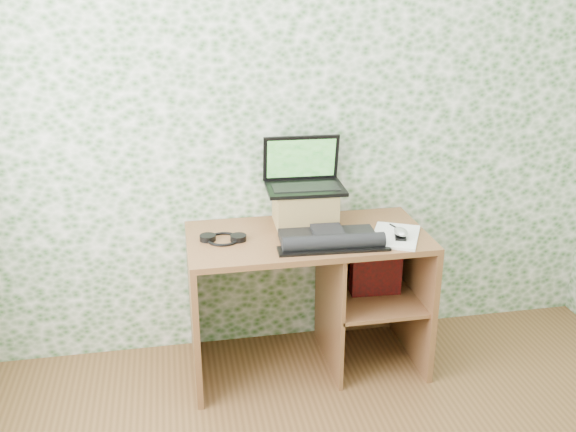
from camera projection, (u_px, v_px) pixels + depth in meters
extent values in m
plane|color=white|center=(296.00, 113.00, 3.30)|extent=(3.50, 0.00, 3.50)
cube|color=brown|center=(308.00, 238.00, 3.21)|extent=(1.20, 0.60, 0.03)
cube|color=brown|center=(194.00, 314.00, 3.25)|extent=(0.03, 0.60, 0.72)
cube|color=brown|center=(413.00, 294.00, 3.45)|extent=(0.03, 0.60, 0.72)
cube|color=brown|center=(329.00, 302.00, 3.37)|extent=(0.02, 0.56, 0.72)
cube|color=brown|center=(372.00, 294.00, 3.40)|extent=(0.46, 0.56, 0.02)
cube|color=brown|center=(358.00, 274.00, 3.67)|extent=(0.48, 0.02, 0.72)
cube|color=olive|center=(305.00, 207.00, 3.31)|extent=(0.32, 0.27, 0.19)
cube|color=black|center=(305.00, 188.00, 3.27)|extent=(0.41, 0.29, 0.02)
cube|color=black|center=(306.00, 187.00, 3.26)|extent=(0.35, 0.16, 0.00)
cube|color=black|center=(301.00, 158.00, 3.33)|extent=(0.40, 0.08, 0.25)
cube|color=#1A5C1F|center=(301.00, 159.00, 3.32)|extent=(0.36, 0.06, 0.21)
cube|color=black|center=(327.00, 236.00, 3.14)|extent=(0.48, 0.19, 0.04)
cube|color=black|center=(327.00, 234.00, 3.14)|extent=(0.16, 0.16, 0.06)
cylinder|color=black|center=(334.00, 242.00, 3.02)|extent=(0.49, 0.10, 0.07)
cube|color=black|center=(334.00, 249.00, 3.03)|extent=(0.54, 0.13, 0.01)
torus|color=black|center=(223.00, 239.00, 3.14)|extent=(0.19, 0.19, 0.01)
cylinder|color=black|center=(208.00, 238.00, 3.14)|extent=(0.08, 0.08, 0.03)
cylinder|color=black|center=(238.00, 238.00, 3.14)|extent=(0.08, 0.08, 0.03)
cube|color=white|center=(395.00, 236.00, 3.17)|extent=(0.33, 0.38, 0.01)
ellipsoid|color=silver|center=(401.00, 234.00, 3.13)|extent=(0.09, 0.12, 0.03)
cylinder|color=black|center=(398.00, 229.00, 3.23)|extent=(0.05, 0.14, 0.01)
cube|color=maroon|center=(376.00, 266.00, 3.34)|extent=(0.27, 0.10, 0.31)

